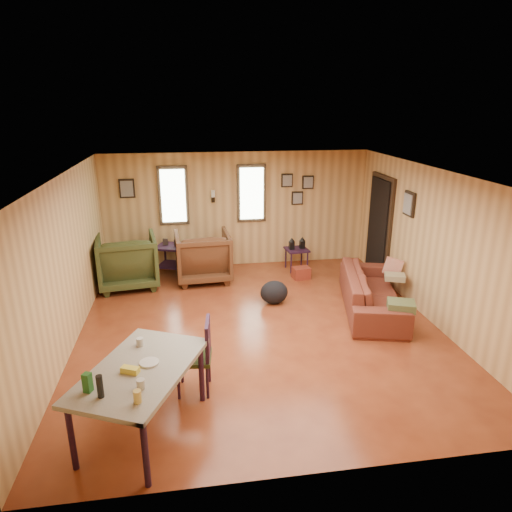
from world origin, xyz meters
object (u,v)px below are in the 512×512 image
(sofa, at_px, (373,286))
(end_table, at_px, (172,254))
(side_table, at_px, (297,248))
(dining_table, at_px, (140,374))
(recliner_green, at_px, (127,259))
(recliner_brown, at_px, (203,254))

(sofa, bearing_deg, end_table, 69.94)
(side_table, relative_size, dining_table, 0.40)
(sofa, xyz_separation_m, end_table, (-3.36, 2.25, -0.02))
(side_table, bearing_deg, dining_table, -120.99)
(recliner_green, xyz_separation_m, side_table, (3.37, 0.38, -0.07))
(side_table, bearing_deg, recliner_brown, -172.08)
(recliner_green, distance_m, side_table, 3.40)
(recliner_green, distance_m, end_table, 0.99)
(recliner_brown, height_order, dining_table, recliner_brown)
(recliner_brown, relative_size, dining_table, 0.60)
(recliner_green, xyz_separation_m, end_table, (0.81, 0.54, -0.14))
(recliner_brown, xyz_separation_m, dining_table, (-0.82, -4.34, 0.18))
(recliner_green, bearing_deg, dining_table, 90.03)
(recliner_brown, distance_m, dining_table, 4.42)
(recliner_green, height_order, dining_table, recliner_green)
(sofa, height_order, recliner_green, recliner_green)
(sofa, distance_m, recliner_brown, 3.30)
(recliner_brown, xyz_separation_m, end_table, (-0.61, 0.43, -0.12))
(dining_table, bearing_deg, side_table, 83.47)
(sofa, xyz_separation_m, dining_table, (-3.57, -2.52, 0.27))
(recliner_brown, distance_m, end_table, 0.76)
(sofa, distance_m, recliner_green, 4.51)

